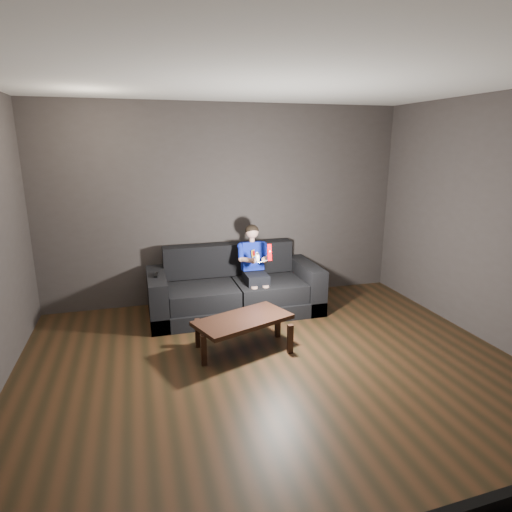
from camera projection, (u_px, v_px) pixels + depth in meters
name	position (u px, v px, depth m)	size (l,w,h in m)	color
floor	(286.00, 388.00, 3.91)	(5.00, 5.00, 0.00)	black
back_wall	(227.00, 205.00, 5.89)	(5.00, 0.04, 2.70)	#3B3433
ceiling	(293.00, 71.00, 3.22)	(5.00, 5.00, 0.02)	silver
sofa	(235.00, 292.00, 5.63)	(2.21, 0.95, 0.85)	black
child	(254.00, 261.00, 5.53)	(0.42, 0.52, 1.03)	black
wii_remote_red	(269.00, 252.00, 5.13)	(0.05, 0.08, 0.20)	#ED0005
nunchuk_white	(257.00, 257.00, 5.11)	(0.07, 0.09, 0.14)	silver
wii_remote_black	(156.00, 275.00, 5.21)	(0.06, 0.16, 0.03)	black
coffee_table	(243.00, 322.00, 4.57)	(1.13, 0.83, 0.37)	black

